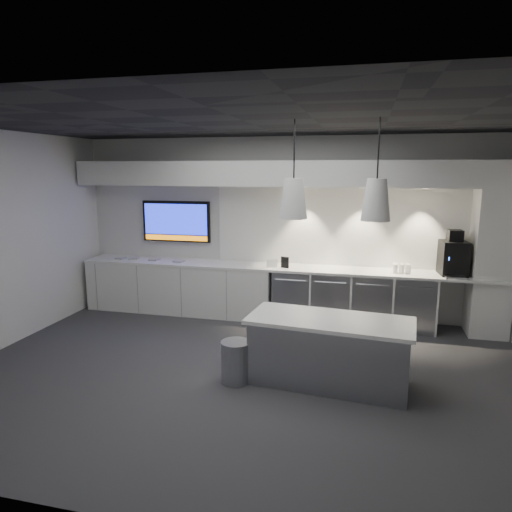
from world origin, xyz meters
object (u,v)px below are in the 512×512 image
(island, at_px, (329,351))
(bin, at_px, (236,362))
(wall_tv, at_px, (176,221))
(coffee_machine, at_px, (453,256))

(island, relative_size, bin, 3.92)
(bin, bearing_deg, island, 11.15)
(wall_tv, bearing_deg, coffee_machine, -3.09)
(wall_tv, relative_size, bin, 2.53)
(bin, bearing_deg, coffee_machine, 41.60)
(wall_tv, distance_m, coffee_machine, 4.59)
(island, xyz_separation_m, bin, (-1.07, -0.21, -0.15))
(island, bearing_deg, bin, -163.24)
(island, distance_m, bin, 1.10)
(wall_tv, distance_m, bin, 3.50)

